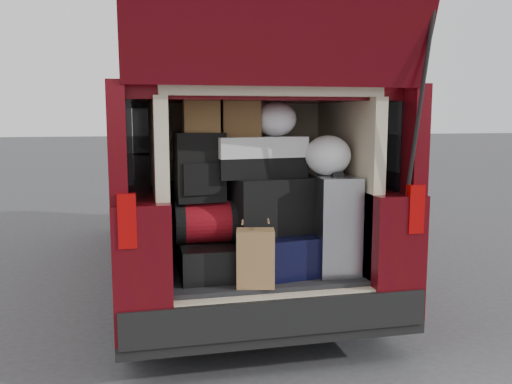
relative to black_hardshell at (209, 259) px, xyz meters
The scene contains 15 objects.
ground 0.76m from the black_hardshell, 20.77° to the right, with size 80.00×80.00×0.00m, color #38383B.
minivan 1.78m from the black_hardshell, 78.34° to the left, with size 1.90×5.35×2.77m.
load_floor 0.54m from the black_hardshell, 21.59° to the left, with size 1.24×1.05×0.55m, color black.
black_hardshell is the anchor object (origin of this frame).
navy_hardshell 0.42m from the black_hardshell, ahead, with size 0.49×0.60×0.26m, color black.
silver_roller 0.86m from the black_hardshell, ahead, with size 0.27×0.43×0.64m, color silver.
kraft_bag 0.40m from the black_hardshell, 52.10° to the right, with size 0.23×0.15×0.35m, color #946742.
red_duffel 0.24m from the black_hardshell, 95.36° to the left, with size 0.42×0.27×0.27m, color maroon.
black_soft_case 0.54m from the black_hardshell, ahead, with size 0.51×0.31×0.37m, color black.
backpack 0.60m from the black_hardshell, 146.57° to the left, with size 0.31×0.19×0.45m, color black.
twotone_duffel 0.75m from the black_hardshell, 11.76° to the left, with size 0.60×0.31×0.27m, color white.
grocery_sack_lower 0.93m from the black_hardshell, 125.92° to the left, with size 0.23×0.19×0.21m, color brown.
grocery_sack_upper 0.95m from the black_hardshell, 20.78° to the left, with size 0.25×0.20×0.25m, color brown.
plastic_bag_center 1.03m from the black_hardshell, ahead, with size 0.28×0.27×0.23m, color white.
plastic_bag_right 1.04m from the black_hardshell, ahead, with size 0.31×0.29×0.26m, color white.
Camera 1 is at (-0.82, -3.30, 1.59)m, focal length 38.00 mm.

